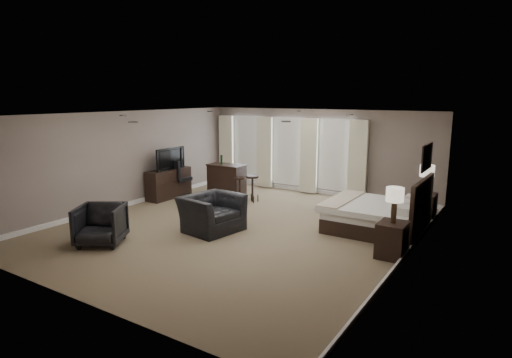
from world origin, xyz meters
The scene contains 16 objects.
room centered at (0.00, 0.00, 1.30)m, with size 7.60×8.60×2.64m.
window_bay centered at (-1.00, 4.11, 1.20)m, with size 5.25×0.20×2.30m.
bed centered at (2.58, 1.49, 0.64)m, with size 2.01×1.92×1.28m, color silver.
nightstand_near centered at (3.47, 0.04, 0.34)m, with size 0.50×0.61×0.67m, color black.
nightstand_far centered at (3.47, 2.94, 0.33)m, with size 0.50×0.61×0.66m, color black.
lamp_near centered at (3.47, 0.04, 1.01)m, with size 0.33×0.33×0.67m, color beige.
lamp_far centered at (3.47, 2.94, 1.01)m, with size 0.34×0.34×0.71m, color beige.
wall_art centered at (3.70, 1.49, 1.75)m, with size 0.04×0.96×0.56m, color slate.
dresser centered at (-3.45, 1.29, 0.43)m, with size 0.48×1.49×0.87m, color black.
tv centered at (-3.45, 1.29, 0.94)m, with size 1.12×0.64×0.15m, color black.
armchair_near centered at (-0.40, -0.52, 0.55)m, with size 1.25×0.81×1.09m, color black.
armchair_far centered at (-1.75, -2.45, 0.46)m, with size 0.88×0.83×0.91m, color black.
bar_counter centered at (-2.09, 2.35, 0.49)m, with size 1.13×0.59×0.99m, color black.
bar_stool_left centered at (-1.46, 2.15, 0.35)m, with size 0.33×0.33×0.69m, color black.
bar_stool_right centered at (-1.07, 2.20, 0.38)m, with size 0.36×0.36×0.77m, color black.
desk_chair centered at (-3.33, 1.69, 0.56)m, with size 0.57×0.57×1.12m, color black.
Camera 1 is at (5.43, -7.81, 3.01)m, focal length 30.00 mm.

